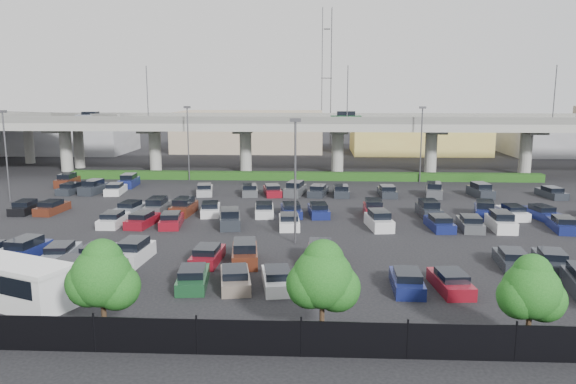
# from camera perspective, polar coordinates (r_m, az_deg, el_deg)

# --- Properties ---
(ground) EXTENTS (280.00, 280.00, 0.00)m
(ground) POSITION_cam_1_polar(r_m,az_deg,el_deg) (54.41, 1.03, -2.96)
(ground) COLOR black
(overpass) EXTENTS (150.00, 13.00, 15.80)m
(overpass) POSITION_cam_1_polar(r_m,az_deg,el_deg) (85.10, 1.56, 6.62)
(overpass) COLOR #97978F
(overpass) RESTS_ON ground
(on_ramp) EXTENTS (50.93, 30.13, 8.80)m
(on_ramp) POSITION_cam_1_polar(r_m,az_deg,el_deg) (110.10, -26.60, 6.34)
(on_ramp) COLOR #97978F
(on_ramp) RESTS_ON ground
(hedge) EXTENTS (66.00, 1.60, 1.10)m
(hedge) POSITION_cam_1_polar(r_m,az_deg,el_deg) (78.85, 1.58, 1.63)
(hedge) COLOR #193D12
(hedge) RESTS_ON ground
(fence) EXTENTS (70.00, 0.10, 2.00)m
(fence) POSITION_cam_1_polar(r_m,az_deg,el_deg) (27.55, -0.92, -14.65)
(fence) COLOR black
(fence) RESTS_ON ground
(tree_row) EXTENTS (65.07, 3.66, 5.94)m
(tree_row) POSITION_cam_1_polar(r_m,az_deg,el_deg) (27.91, 0.83, -8.52)
(tree_row) COLOR #332316
(tree_row) RESTS_ON ground
(shuttle_bus) EXTENTS (8.69, 5.79, 2.65)m
(shuttle_bus) POSITION_cam_1_polar(r_m,az_deg,el_deg) (37.42, -26.44, -8.03)
(shuttle_bus) COLOR white
(shuttle_bus) RESTS_ON ground
(parked_cars) EXTENTS (62.96, 41.58, 1.67)m
(parked_cars) POSITION_cam_1_polar(r_m,az_deg,el_deg) (50.97, -1.06, -3.16)
(parked_cars) COLOR #542416
(parked_cars) RESTS_ON ground
(light_poles) EXTENTS (66.90, 48.38, 10.30)m
(light_poles) POSITION_cam_1_polar(r_m,az_deg,el_deg) (55.57, -3.15, 3.84)
(light_poles) COLOR #49494E
(light_poles) RESTS_ON ground
(distant_buildings) EXTENTS (138.00, 24.00, 9.00)m
(distant_buildings) POSITION_cam_1_polar(r_m,az_deg,el_deg) (115.57, 8.16, 5.92)
(distant_buildings) COLOR gray
(distant_buildings) RESTS_ON ground
(comm_tower) EXTENTS (2.40, 2.40, 30.00)m
(comm_tower) POSITION_cam_1_polar(r_m,az_deg,el_deg) (126.97, 3.94, 11.75)
(comm_tower) COLOR #49494E
(comm_tower) RESTS_ON ground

